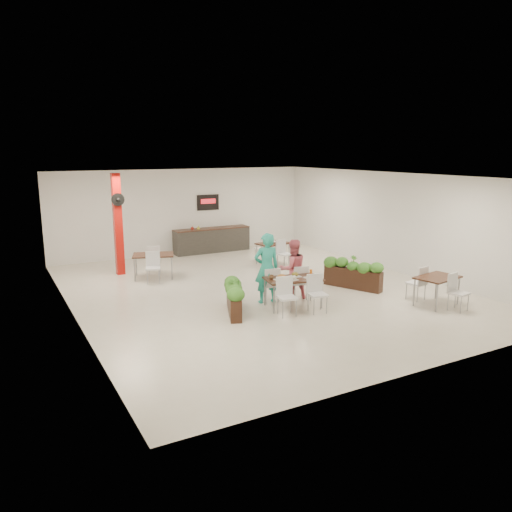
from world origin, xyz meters
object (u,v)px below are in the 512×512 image
(diner_man, at_px, (267,268))
(diner_woman, at_px, (293,269))
(side_table_c, at_px, (437,282))
(side_table_a, at_px, (153,258))
(red_column, at_px, (118,223))
(service_counter, at_px, (212,239))
(main_table, at_px, (293,283))
(planter_right, at_px, (353,272))
(side_table_b, at_px, (273,247))
(planter_left, at_px, (234,294))

(diner_man, height_order, diner_woman, diner_man)
(side_table_c, bearing_deg, diner_man, 137.94)
(diner_woman, distance_m, side_table_a, 4.68)
(side_table_c, bearing_deg, diner_woman, 131.41)
(red_column, xyz_separation_m, side_table_a, (0.79, -0.98, -1.01))
(service_counter, relative_size, diner_man, 1.64)
(main_table, height_order, planter_right, planter_right)
(side_table_a, height_order, side_table_b, same)
(red_column, bearing_deg, side_table_b, -12.41)
(planter_left, relative_size, side_table_a, 0.96)
(main_table, distance_m, planter_right, 2.55)
(diner_woman, bearing_deg, side_table_c, 152.30)
(service_counter, xyz_separation_m, planter_right, (1.46, -6.73, -0.00))
(planter_right, bearing_deg, diner_woman, 179.99)
(main_table, relative_size, side_table_b, 1.09)
(planter_right, bearing_deg, side_table_b, 96.77)
(diner_man, bearing_deg, service_counter, -91.28)
(diner_woman, bearing_deg, red_column, -44.58)
(service_counter, relative_size, side_table_b, 1.80)
(main_table, bearing_deg, diner_man, 120.82)
(red_column, bearing_deg, side_table_a, -51.02)
(main_table, bearing_deg, side_table_c, -26.14)
(side_table_a, bearing_deg, side_table_b, 17.33)
(main_table, distance_m, side_table_b, 4.85)
(red_column, relative_size, diner_woman, 2.00)
(service_counter, height_order, main_table, service_counter)
(main_table, relative_size, diner_woman, 1.14)
(service_counter, height_order, planter_left, service_counter)
(diner_man, distance_m, planter_left, 1.26)
(main_table, distance_m, planter_left, 1.55)
(main_table, relative_size, planter_left, 1.14)
(diner_man, relative_size, planter_left, 1.15)
(red_column, bearing_deg, diner_man, -61.84)
(main_table, xyz_separation_m, side_table_b, (2.02, 4.41, -0.02))
(diner_woman, bearing_deg, service_counter, -84.62)
(service_counter, bearing_deg, side_table_b, -71.18)
(red_column, height_order, side_table_c, red_column)
(service_counter, height_order, side_table_a, service_counter)
(planter_left, bearing_deg, diner_woman, 10.73)
(red_column, bearing_deg, side_table_c, -48.56)
(main_table, distance_m, side_table_c, 3.69)
(diner_man, bearing_deg, planter_right, -169.57)
(service_counter, distance_m, planter_right, 6.88)
(planter_left, xyz_separation_m, planter_right, (3.98, 0.36, 0.01))
(planter_left, xyz_separation_m, side_table_a, (-0.69, 4.25, 0.15))
(side_table_a, bearing_deg, red_column, 147.96)
(diner_man, height_order, planter_left, diner_man)
(service_counter, relative_size, diner_woman, 1.88)
(red_column, height_order, side_table_b, red_column)
(diner_woman, distance_m, planter_left, 1.98)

